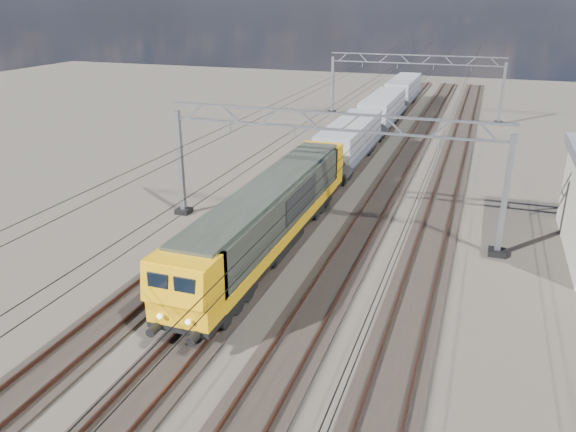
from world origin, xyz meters
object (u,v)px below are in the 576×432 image
(hopper_wagon_mid, at_px, (382,110))
(hopper_wagon_third, at_px, (403,90))
(hopper_wagon_lead, at_px, (350,140))
(catenary_gantry_mid, at_px, (328,168))
(catenary_gantry_far, at_px, (414,84))
(locomotive, at_px, (272,213))

(hopper_wagon_mid, bearing_deg, hopper_wagon_third, 90.00)
(hopper_wagon_lead, height_order, hopper_wagon_mid, same)
(catenary_gantry_mid, relative_size, hopper_wagon_lead, 1.53)
(catenary_gantry_mid, xyz_separation_m, hopper_wagon_lead, (-2.00, 13.93, -1.67))
(catenary_gantry_mid, bearing_deg, hopper_wagon_lead, 98.17)
(hopper_wagon_lead, distance_m, hopper_wagon_third, 28.40)
(catenary_gantry_mid, bearing_deg, hopper_wagon_mid, 94.07)
(catenary_gantry_mid, xyz_separation_m, catenary_gantry_far, (0.00, 36.00, 0.00))
(locomotive, xyz_separation_m, hopper_wagon_lead, (-0.00, 17.70, -0.09))
(hopper_wagon_third, bearing_deg, catenary_gantry_mid, -87.29)
(hopper_wagon_mid, bearing_deg, locomotive, -90.00)
(catenary_gantry_far, bearing_deg, hopper_wagon_lead, -95.18)
(catenary_gantry_mid, relative_size, catenary_gantry_far, 1.00)
(hopper_wagon_third, bearing_deg, locomotive, -90.00)
(catenary_gantry_mid, height_order, catenary_gantry_far, same)
(catenary_gantry_mid, xyz_separation_m, locomotive, (-2.00, -3.77, -1.58))
(hopper_wagon_lead, height_order, hopper_wagon_third, same)
(catenary_gantry_far, distance_m, hopper_wagon_third, 6.85)
(catenary_gantry_far, relative_size, hopper_wagon_mid, 1.53)
(hopper_wagon_mid, distance_m, hopper_wagon_third, 14.20)
(locomotive, distance_m, hopper_wagon_lead, 17.70)
(locomotive, height_order, hopper_wagon_third, locomotive)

